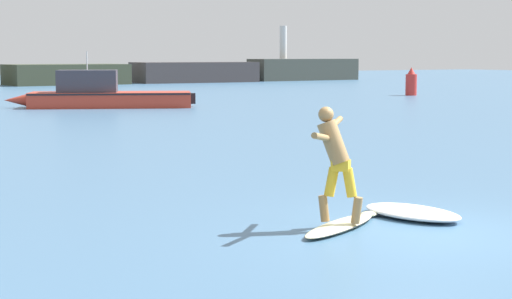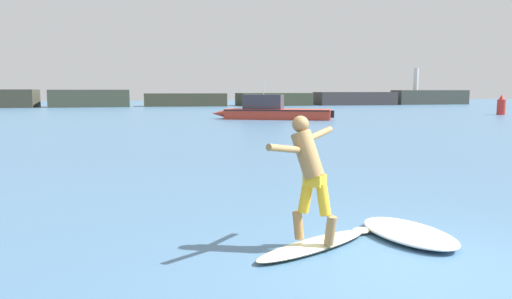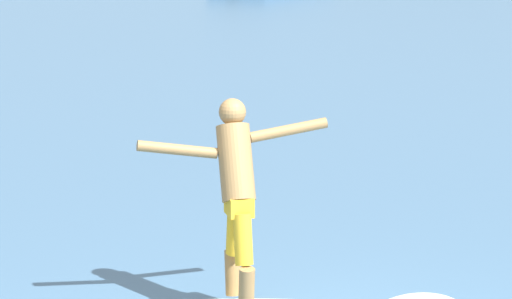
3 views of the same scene
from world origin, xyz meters
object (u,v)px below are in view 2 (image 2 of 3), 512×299
at_px(surfboard, 316,245).
at_px(surfer, 309,168).
at_px(small_boat_offshore, 272,111).
at_px(channel_marker_buoy, 501,106).

bearing_deg(surfboard, surfer, 152.13).
distance_m(surfboard, small_boat_offshore, 30.37).
relative_size(surfboard, surfer, 1.26).
distance_m(surfer, small_boat_offshore, 30.35).
distance_m(surfboard, surfer, 1.06).
bearing_deg(surfboard, channel_marker_buoy, 47.45).
distance_m(small_boat_offshore, channel_marker_buoy, 21.15).
bearing_deg(surfer, channel_marker_buoy, 47.31).
relative_size(small_boat_offshore, channel_marker_buoy, 4.96).
bearing_deg(channel_marker_buoy, surfboard, -132.55).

